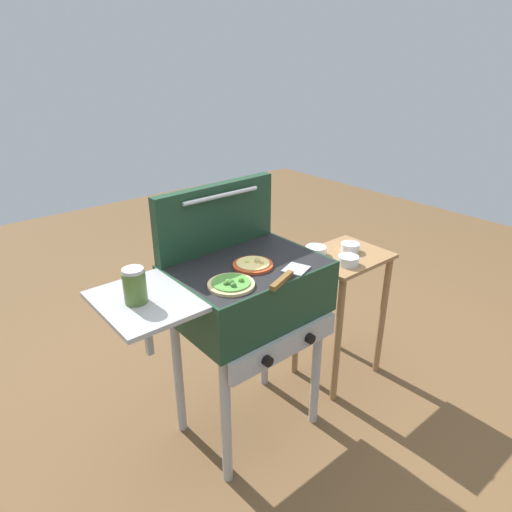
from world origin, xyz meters
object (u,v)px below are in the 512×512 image
Objects in this scene: grill at (245,294)px; topping_bowl_near at (350,248)px; pizza_veggie at (231,284)px; sauce_jar at (134,286)px; prep_table at (342,291)px; pizza_cheese at (254,264)px; spatula at (288,276)px; topping_bowl_far at (316,251)px; topping_bowl_middle at (348,261)px.

grill is 9.78× the size of topping_bowl_near.
pizza_veggie is 1.38× the size of sauce_jar.
topping_bowl_near is at bearing 13.15° from prep_table.
spatula is (0.04, -0.17, -0.00)m from pizza_cheese.
topping_bowl_far is (0.50, 0.30, -0.13)m from spatula.
sauce_jar is 1.07m from topping_bowl_far.
topping_bowl_near is at bearing 36.39° from topping_bowl_middle.
spatula reaches higher than topping_bowl_middle.
topping_bowl_near is 0.90× the size of topping_bowl_far.
prep_table is 6.95× the size of topping_bowl_far.
grill is at bearing 36.13° from pizza_veggie.
sauce_jar is at bearing 179.19° from grill.
pizza_veggie is (-0.16, -0.12, 0.15)m from grill.
pizza_veggie reaches higher than spatula.
sauce_jar is (-0.51, 0.04, 0.06)m from pizza_cheese.
pizza_veggie is at bearing -162.85° from topping_bowl_far.
spatula is at bearing -77.00° from pizza_cheese.
topping_bowl_far is at bearing 31.60° from spatula.
pizza_veggie is 0.23m from spatula.
topping_bowl_near is (0.67, 0.22, -0.13)m from spatula.
grill is 0.59m from topping_bowl_middle.
topping_bowl_near reaches higher than prep_table.
sauce_jar is 0.18× the size of prep_table.
topping_bowl_near is (0.89, 0.13, -0.14)m from pizza_veggie.
prep_table is (0.65, 0.04, -0.37)m from pizza_cheese.
pizza_cheese is at bearing 175.07° from topping_bowl_middle.
prep_table is (0.84, 0.12, -0.37)m from pizza_veggie.
topping_bowl_near and topping_bowl_far have the same top height.
sauce_jar is (-0.33, 0.12, 0.06)m from pizza_veggie.
grill is 0.16m from pizza_cheese.
pizza_cheese is at bearing -165.43° from topping_bowl_far.
pizza_veggie is 0.91m from topping_bowl_near.
grill reaches higher than prep_table.
topping_bowl_far is 0.19m from topping_bowl_middle.
sauce_jar reaches higher than pizza_cheese.
grill is 9.34× the size of topping_bowl_middle.
sauce_jar is at bearing -174.78° from topping_bowl_far.
topping_bowl_middle is at bearing -8.22° from grill.
topping_bowl_far is at bearing 17.15° from pizza_veggie.
spatula is 0.60m from topping_bowl_far.
pizza_veggie is 0.69× the size of spatula.
topping_bowl_middle is (1.08, -0.09, -0.19)m from sauce_jar.
spatula is (0.06, -0.20, 0.15)m from grill.
pizza_cheese reaches higher than topping_bowl_far.
pizza_veggie is at bearing -155.66° from pizza_cheese.
grill reaches higher than topping_bowl_far.
sauce_jar is at bearing -179.55° from topping_bowl_near.
topping_bowl_far is at bearing 100.72° from topping_bowl_middle.
spatula reaches higher than grill.
pizza_cheese reaches higher than prep_table.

